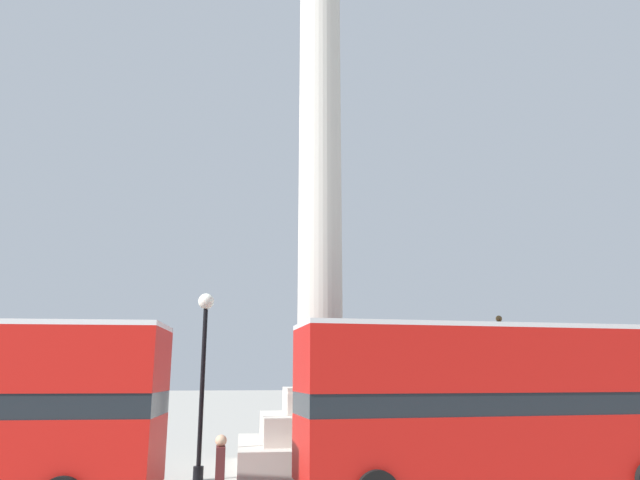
% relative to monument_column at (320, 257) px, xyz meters
% --- Properties ---
extents(ground_plane, '(200.00, 200.00, 0.00)m').
position_rel_monument_column_xyz_m(ground_plane, '(0.00, 0.00, -7.27)').
color(ground_plane, '#9E9B93').
extents(monument_column, '(5.53, 5.53, 22.81)m').
position_rel_monument_column_xyz_m(monument_column, '(0.00, 0.00, 0.00)').
color(monument_column, beige).
rests_on(monument_column, ground_plane).
extents(bus_b, '(10.29, 3.30, 4.35)m').
position_rel_monument_column_xyz_m(bus_b, '(3.78, -5.52, -4.87)').
color(bus_b, '#B7140F').
rests_on(bus_b, ground_plane).
extents(equestrian_statue, '(4.41, 3.68, 5.63)m').
position_rel_monument_column_xyz_m(equestrian_statue, '(8.57, 3.90, -5.83)').
color(equestrian_statue, beige).
rests_on(equestrian_statue, ground_plane).
extents(street_lamp, '(0.50, 0.50, 5.58)m').
position_rel_monument_column_xyz_m(street_lamp, '(-3.91, -1.86, -3.74)').
color(street_lamp, black).
rests_on(street_lamp, ground_plane).
extents(pedestrian_near_lamp, '(0.24, 0.49, 1.83)m').
position_rel_monument_column_xyz_m(pedestrian_near_lamp, '(-3.11, -7.43, -6.22)').
color(pedestrian_near_lamp, '#4C473D').
rests_on(pedestrian_near_lamp, ground_plane).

